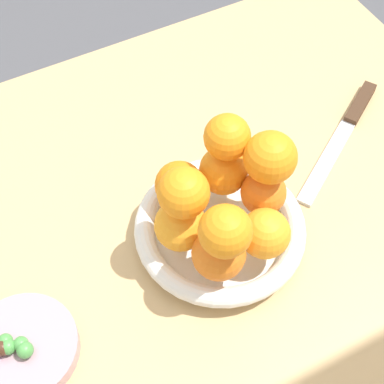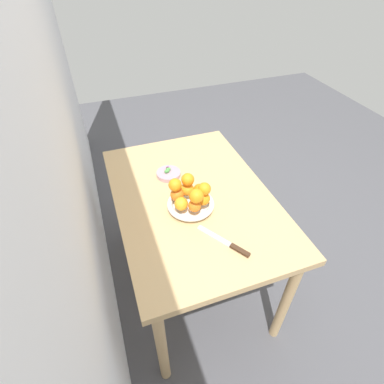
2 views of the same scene
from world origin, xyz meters
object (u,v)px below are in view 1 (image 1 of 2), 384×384
(orange_7, at_px, (225,231))
(orange_2, at_px, (219,254))
(orange_3, at_px, (265,233))
(orange_8, at_px, (270,157))
(orange_1, at_px, (180,225))
(candy_ball_0, at_px, (21,344))
(candy_ball_6, at_px, (8,347))
(knife, at_px, (345,130))
(dining_table, at_px, (155,271))
(orange_5, at_px, (224,170))
(candy_ball_5, at_px, (5,341))
(fruit_bowl, at_px, (220,230))
(orange_4, at_px, (263,193))
(candy_ball_3, at_px, (5,346))
(candy_dish, at_px, (23,348))
(orange_9, at_px, (227,137))
(orange_6, at_px, (184,193))
(orange_0, at_px, (179,185))
(candy_ball_4, at_px, (3,348))
(candy_ball_2, at_px, (25,350))

(orange_7, bearing_deg, orange_2, -85.53)
(orange_3, relative_size, orange_8, 0.96)
(orange_1, height_order, candy_ball_0, orange_1)
(candy_ball_6, xyz_separation_m, knife, (-0.55, -0.10, -0.03))
(dining_table, xyz_separation_m, orange_5, (-0.11, -0.01, 0.16))
(orange_1, relative_size, candy_ball_5, 3.65)
(fruit_bowl, bearing_deg, orange_2, 58.05)
(orange_1, bearing_deg, orange_2, 111.55)
(orange_5, bearing_deg, orange_3, 88.92)
(orange_8, bearing_deg, orange_1, 0.81)
(orange_3, xyz_separation_m, orange_5, (-0.00, -0.11, 0.00))
(dining_table, bearing_deg, orange_4, 163.89)
(fruit_bowl, bearing_deg, candy_ball_3, 4.91)
(candy_ball_0, bearing_deg, orange_7, 172.99)
(orange_3, bearing_deg, candy_ball_5, -6.05)
(candy_dish, relative_size, orange_7, 2.15)
(knife, bearing_deg, candy_dish, 10.83)
(orange_4, xyz_separation_m, orange_8, (-0.01, -0.01, 0.06))
(orange_3, xyz_separation_m, orange_7, (0.06, 0.01, 0.06))
(orange_8, bearing_deg, orange_9, -58.19)
(orange_1, bearing_deg, orange_9, -150.57)
(fruit_bowl, xyz_separation_m, orange_6, (0.05, -0.00, 0.11))
(orange_6, relative_size, candy_ball_5, 3.45)
(orange_1, xyz_separation_m, orange_2, (-0.02, 0.06, 0.00))
(candy_ball_5, bearing_deg, orange_5, -167.63)
(candy_dish, relative_size, knife, 0.57)
(orange_0, relative_size, candy_ball_3, 4.19)
(candy_ball_3, distance_m, candy_ball_6, 0.01)
(candy_ball_5, bearing_deg, orange_4, -176.94)
(dining_table, bearing_deg, orange_5, -174.14)
(orange_2, bearing_deg, candy_ball_6, -5.56)
(orange_5, xyz_separation_m, candy_ball_4, (0.33, 0.08, -0.04))
(candy_ball_5, bearing_deg, candy_ball_4, 51.68)
(dining_table, bearing_deg, candy_ball_3, 16.63)
(orange_1, bearing_deg, orange_8, -179.19)
(fruit_bowl, xyz_separation_m, orange_4, (-0.06, 0.00, 0.05))
(orange_9, height_order, candy_ball_5, orange_9)
(candy_ball_4, bearing_deg, fruit_bowl, -174.73)
(candy_ball_5, bearing_deg, orange_9, -167.28)
(orange_7, bearing_deg, candy_ball_6, -7.41)
(fruit_bowl, height_order, candy_ball_2, candy_ball_2)
(orange_2, bearing_deg, orange_3, 179.11)
(orange_1, xyz_separation_m, candy_ball_6, (0.24, 0.03, -0.04))
(fruit_bowl, distance_m, orange_3, 0.08)
(orange_6, xyz_separation_m, candy_ball_3, (0.25, 0.03, -0.11))
(candy_ball_6, bearing_deg, orange_3, 175.35)
(candy_ball_4, bearing_deg, orange_0, -162.68)
(orange_6, bearing_deg, orange_9, -149.76)
(candy_ball_4, xyz_separation_m, knife, (-0.56, -0.10, -0.03))
(dining_table, relative_size, orange_7, 18.08)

